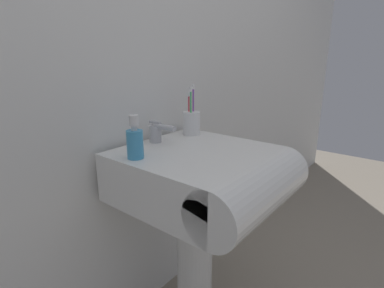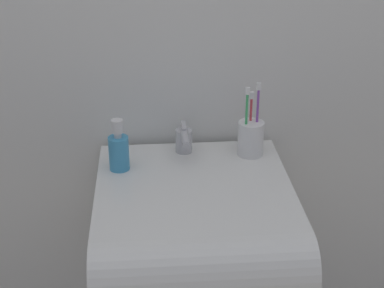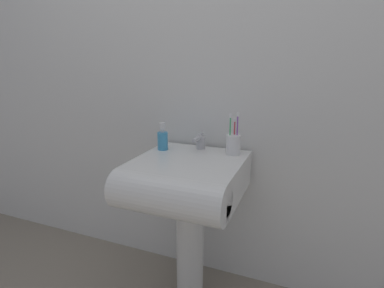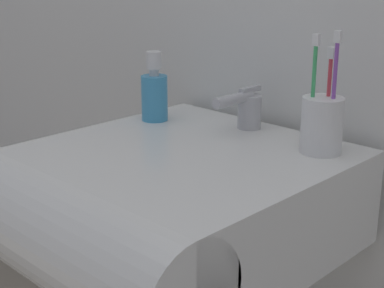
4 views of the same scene
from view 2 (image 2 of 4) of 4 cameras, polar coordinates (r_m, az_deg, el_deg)
wall_back at (r=1.66m, az=-0.65°, el=13.42°), size 5.00×0.05×2.40m
sink_basin at (r=1.53m, az=0.37°, el=-7.98°), size 0.51×0.58×0.18m
faucet at (r=1.67m, az=-0.77°, el=0.43°), size 0.05×0.13×0.08m
toothbrush_cup at (r=1.67m, az=5.71°, el=0.66°), size 0.07×0.07×0.21m
soap_bottle at (r=1.60m, az=-7.12°, el=-0.58°), size 0.06×0.06×0.15m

